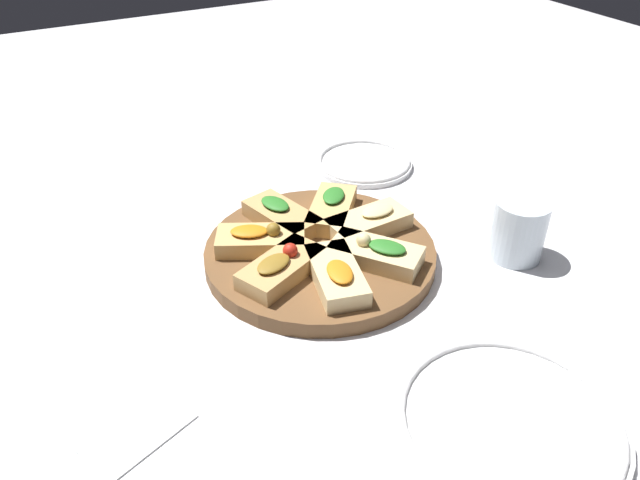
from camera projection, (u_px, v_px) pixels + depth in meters
ground_plane at (320, 260)px, 0.94m from camera, size 3.00×3.00×0.00m
serving_board at (320, 254)px, 0.93m from camera, size 0.34×0.34×0.02m
focaccia_slice_0 at (336, 275)px, 0.84m from camera, size 0.14×0.09×0.03m
focaccia_slice_1 at (376, 253)px, 0.88m from camera, size 0.14×0.13×0.04m
focaccia_slice_2 at (369, 222)px, 0.95m from camera, size 0.07×0.13×0.03m
focaccia_slice_3 at (332, 209)px, 0.99m from camera, size 0.14×0.13×0.03m
focaccia_slice_4 at (281, 216)px, 0.97m from camera, size 0.14×0.09×0.03m
focaccia_slice_5 at (260, 240)px, 0.91m from camera, size 0.11×0.14×0.04m
focaccia_slice_6 at (281, 267)px, 0.86m from camera, size 0.11×0.14×0.04m
plate_left at (364, 162)px, 1.18m from camera, size 0.18×0.18×0.02m
plate_right at (509, 421)px, 0.68m from camera, size 0.25×0.25×0.02m
water_glass at (518, 229)px, 0.92m from camera, size 0.08×0.08×0.09m
napkin_stack at (119, 415)px, 0.69m from camera, size 0.17×0.16×0.00m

